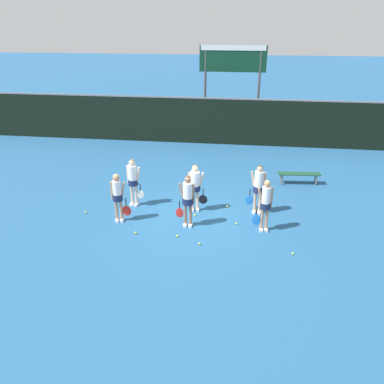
# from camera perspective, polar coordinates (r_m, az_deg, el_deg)

# --- Properties ---
(ground_plane) EXTENTS (140.00, 140.00, 0.00)m
(ground_plane) POSITION_cam_1_polar(r_m,az_deg,el_deg) (13.13, 0.05, -3.87)
(ground_plane) COLOR #235684
(fence_windscreen) EXTENTS (60.00, 0.08, 2.55)m
(fence_windscreen) POSITION_cam_1_polar(r_m,az_deg,el_deg) (20.83, 3.31, 10.76)
(fence_windscreen) COLOR black
(fence_windscreen) RESTS_ON ground_plane
(scoreboard) EXTENTS (3.65, 0.15, 5.10)m
(scoreboard) POSITION_cam_1_polar(r_m,az_deg,el_deg) (21.75, 6.20, 18.43)
(scoreboard) COLOR #515156
(scoreboard) RESTS_ON ground_plane
(bench_courtside) EXTENTS (1.76, 0.51, 0.48)m
(bench_courtside) POSITION_cam_1_polar(r_m,az_deg,el_deg) (16.28, 16.01, 2.54)
(bench_courtside) COLOR #19472D
(bench_courtside) RESTS_ON ground_plane
(player_0) EXTENTS (0.64, 0.34, 1.72)m
(player_0) POSITION_cam_1_polar(r_m,az_deg,el_deg) (12.70, -11.26, -0.30)
(player_0) COLOR tan
(player_0) RESTS_ON ground_plane
(player_1) EXTENTS (0.64, 0.37, 1.80)m
(player_1) POSITION_cam_1_polar(r_m,az_deg,el_deg) (12.12, -0.67, -0.74)
(player_1) COLOR #8C664C
(player_1) RESTS_ON ground_plane
(player_2) EXTENTS (0.61, 0.33, 1.77)m
(player_2) POSITION_cam_1_polar(r_m,az_deg,el_deg) (12.09, 11.13, -1.52)
(player_2) COLOR tan
(player_2) RESTS_ON ground_plane
(player_3) EXTENTS (0.63, 0.37, 1.80)m
(player_3) POSITION_cam_1_polar(r_m,az_deg,el_deg) (13.70, -8.98, 2.05)
(player_3) COLOR beige
(player_3) RESTS_ON ground_plane
(player_4) EXTENTS (0.68, 0.39, 1.75)m
(player_4) POSITION_cam_1_polar(r_m,az_deg,el_deg) (13.14, 0.48, 1.23)
(player_4) COLOR beige
(player_4) RESTS_ON ground_plane
(player_5) EXTENTS (0.66, 0.38, 1.80)m
(player_5) POSITION_cam_1_polar(r_m,az_deg,el_deg) (13.18, 10.11, 0.99)
(player_5) COLOR tan
(player_5) RESTS_ON ground_plane
(tennis_ball_0) EXTENTS (0.07, 0.07, 0.07)m
(tennis_ball_0) POSITION_cam_1_polar(r_m,az_deg,el_deg) (13.90, -15.90, -3.03)
(tennis_ball_0) COLOR #CCE033
(tennis_ball_0) RESTS_ON ground_plane
(tennis_ball_1) EXTENTS (0.06, 0.06, 0.06)m
(tennis_ball_1) POSITION_cam_1_polar(r_m,az_deg,el_deg) (11.54, 15.11, -9.02)
(tennis_ball_1) COLOR #CCE033
(tennis_ball_1) RESTS_ON ground_plane
(tennis_ball_2) EXTENTS (0.07, 0.07, 0.07)m
(tennis_ball_2) POSITION_cam_1_polar(r_m,az_deg,el_deg) (13.20, 0.45, -3.54)
(tennis_ball_2) COLOR #CCE033
(tennis_ball_2) RESTS_ON ground_plane
(tennis_ball_3) EXTENTS (0.07, 0.07, 0.07)m
(tennis_ball_3) POSITION_cam_1_polar(r_m,az_deg,el_deg) (13.22, 10.54, -3.95)
(tennis_ball_3) COLOR #CCE033
(tennis_ball_3) RESTS_ON ground_plane
(tennis_ball_4) EXTENTS (0.07, 0.07, 0.07)m
(tennis_ball_4) POSITION_cam_1_polar(r_m,az_deg,el_deg) (15.43, -9.03, 0.49)
(tennis_ball_4) COLOR #CCE033
(tennis_ball_4) RESTS_ON ground_plane
(tennis_ball_5) EXTENTS (0.07, 0.07, 0.07)m
(tennis_ball_5) POSITION_cam_1_polar(r_m,az_deg,el_deg) (13.86, 5.43, -2.20)
(tennis_ball_5) COLOR #CCE033
(tennis_ball_5) RESTS_ON ground_plane
(tennis_ball_6) EXTENTS (0.06, 0.06, 0.06)m
(tennis_ball_6) POSITION_cam_1_polar(r_m,az_deg,el_deg) (12.76, 6.77, -4.80)
(tennis_ball_6) COLOR #CCE033
(tennis_ball_6) RESTS_ON ground_plane
(tennis_ball_7) EXTENTS (0.07, 0.07, 0.07)m
(tennis_ball_7) POSITION_cam_1_polar(r_m,az_deg,el_deg) (12.28, -8.57, -6.17)
(tennis_ball_7) COLOR #CCE033
(tennis_ball_7) RESTS_ON ground_plane
(tennis_ball_8) EXTENTS (0.07, 0.07, 0.07)m
(tennis_ball_8) POSITION_cam_1_polar(r_m,az_deg,el_deg) (11.59, 1.15, -7.88)
(tennis_ball_8) COLOR #CCE033
(tennis_ball_8) RESTS_ON ground_plane
(tennis_ball_9) EXTENTS (0.07, 0.07, 0.07)m
(tennis_ball_9) POSITION_cam_1_polar(r_m,az_deg,el_deg) (11.98, -2.26, -6.70)
(tennis_ball_9) COLOR #CCE033
(tennis_ball_9) RESTS_ON ground_plane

